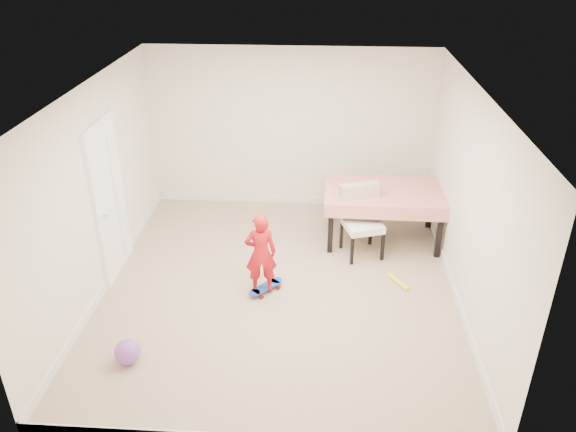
# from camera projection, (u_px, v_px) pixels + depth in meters

# --- Properties ---
(ground) EXTENTS (5.00, 5.00, 0.00)m
(ground) POSITION_uv_depth(u_px,v_px,m) (279.00, 287.00, 7.32)
(ground) COLOR tan
(ground) RESTS_ON ground
(ceiling) EXTENTS (4.50, 5.00, 0.04)m
(ceiling) POSITION_uv_depth(u_px,v_px,m) (278.00, 92.00, 6.12)
(ceiling) COLOR white
(ceiling) RESTS_ON wall_back
(wall_back) EXTENTS (4.50, 0.04, 2.60)m
(wall_back) POSITION_uv_depth(u_px,v_px,m) (291.00, 130.00, 8.90)
(wall_back) COLOR silver
(wall_back) RESTS_ON ground
(wall_front) EXTENTS (4.50, 0.04, 2.60)m
(wall_front) POSITION_uv_depth(u_px,v_px,m) (254.00, 331.00, 4.52)
(wall_front) COLOR silver
(wall_front) RESTS_ON ground
(wall_left) EXTENTS (0.04, 5.00, 2.60)m
(wall_left) POSITION_uv_depth(u_px,v_px,m) (97.00, 193.00, 6.84)
(wall_left) COLOR silver
(wall_left) RESTS_ON ground
(wall_right) EXTENTS (0.04, 5.00, 2.60)m
(wall_right) POSITION_uv_depth(u_px,v_px,m) (468.00, 203.00, 6.59)
(wall_right) COLOR silver
(wall_right) RESTS_ON ground
(door) EXTENTS (0.11, 0.94, 2.11)m
(door) POSITION_uv_depth(u_px,v_px,m) (109.00, 202.00, 7.23)
(door) COLOR white
(door) RESTS_ON ground
(baseboard_back) EXTENTS (4.50, 0.02, 0.12)m
(baseboard_back) POSITION_uv_depth(u_px,v_px,m) (291.00, 199.00, 9.49)
(baseboard_back) COLOR white
(baseboard_back) RESTS_ON ground
(baseboard_left) EXTENTS (0.02, 5.00, 0.12)m
(baseboard_left) POSITION_uv_depth(u_px,v_px,m) (111.00, 277.00, 7.42)
(baseboard_left) COLOR white
(baseboard_left) RESTS_ON ground
(baseboard_right) EXTENTS (0.02, 5.00, 0.12)m
(baseboard_right) POSITION_uv_depth(u_px,v_px,m) (454.00, 290.00, 7.17)
(baseboard_right) COLOR white
(baseboard_right) RESTS_ON ground
(dining_table) EXTENTS (1.73, 1.11, 0.81)m
(dining_table) POSITION_uv_depth(u_px,v_px,m) (383.00, 215.00, 8.26)
(dining_table) COLOR #A90915
(dining_table) RESTS_ON ground
(dining_chair) EXTENTS (0.72, 0.77, 1.01)m
(dining_chair) POSITION_uv_depth(u_px,v_px,m) (363.00, 223.00, 7.82)
(dining_chair) COLOR beige
(dining_chair) RESTS_ON ground
(skateboard) EXTENTS (0.50, 0.53, 0.08)m
(skateboard) POSITION_uv_depth(u_px,v_px,m) (266.00, 289.00, 7.22)
(skateboard) COLOR blue
(skateboard) RESTS_ON ground
(child) EXTENTS (0.44, 0.33, 1.09)m
(child) POSITION_uv_depth(u_px,v_px,m) (261.00, 256.00, 6.97)
(child) COLOR red
(child) RESTS_ON ground
(balloon) EXTENTS (0.28, 0.28, 0.28)m
(balloon) POSITION_uv_depth(u_px,v_px,m) (127.00, 352.00, 6.01)
(balloon) COLOR purple
(balloon) RESTS_ON ground
(foam_toy) EXTENTS (0.26, 0.37, 0.06)m
(foam_toy) POSITION_uv_depth(u_px,v_px,m) (398.00, 282.00, 7.38)
(foam_toy) COLOR yellow
(foam_toy) RESTS_ON ground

